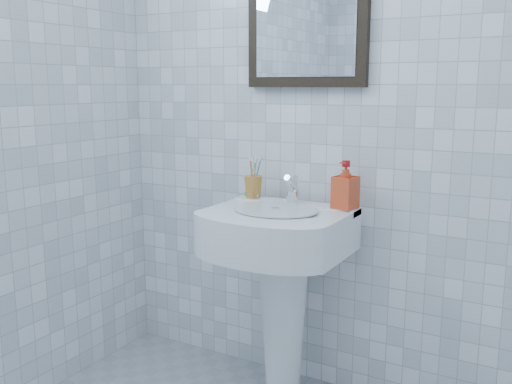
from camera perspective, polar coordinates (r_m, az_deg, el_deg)
The scene contains 6 objects.
wall_back at distance 2.22m, azimuth 10.54°, elevation 10.52°, with size 2.20×0.02×2.50m, color white.
washbasin at distance 2.23m, azimuth 2.54°, elevation -8.02°, with size 0.52×0.38×0.80m.
faucet at distance 2.23m, azimuth 3.70°, elevation 0.05°, with size 0.05×0.11×0.12m.
toothbrush_cup at distance 2.34m, azimuth -0.28°, elevation 0.53°, with size 0.08×0.08×0.09m, color #BB7A2D, non-canonical shape.
soap_dispenser at distance 2.16m, azimuth 8.94°, elevation 0.72°, with size 0.08×0.08×0.18m, color red.
wall_mirror at distance 2.31m, azimuth 5.09°, elevation 18.12°, with size 0.50×0.04×0.62m.
Camera 1 is at (0.73, -0.90, 1.25)m, focal length 40.00 mm.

